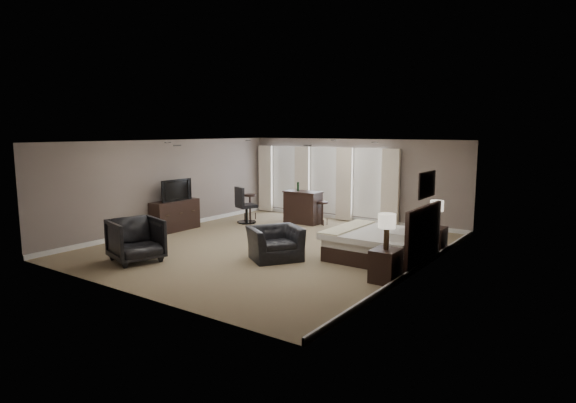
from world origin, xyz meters
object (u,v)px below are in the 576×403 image
Objects in this scene: bar_counter at (303,207)px; lamp_near at (387,232)px; bar_stool_right at (322,213)px; dresser at (175,216)px; bed at (376,230)px; nightstand_far at (435,239)px; tv at (174,198)px; lamp_far at (437,214)px; bar_stool_left at (250,207)px; armchair_near at (275,238)px; armchair_far at (136,238)px; nightstand_near at (386,266)px; desk_chair at (246,205)px.

lamp_near is at bearing -41.46° from bar_counter.
bar_counter is 0.68m from bar_stool_right.
lamp_near is 7.00m from dresser.
dresser is at bearing -175.17° from bed.
tv is at bearing -164.19° from nightstand_far.
bar_stool_left is at bearing 174.21° from lamp_far.
dresser is 4.31m from armchair_near.
armchair_far is 1.46× the size of bar_stool_right.
armchair_far is 0.91× the size of bar_counter.
nightstand_near is 2.90m from nightstand_far.
lamp_far is at bearing -16.94° from bar_stool_right.
lamp_far is 6.33m from bar_stool_left.
lamp_far is (0.00, 2.90, -0.07)m from lamp_near.
desk_chair is at bearing 82.83° from armchair_near.
tv is at bearing 0.00° from dresser.
armchair_far is (1.83, -2.75, -0.42)m from tv.
tv is (-6.92, 0.94, -0.03)m from lamp_near.
desk_chair is at bearing 179.22° from nightstand_far.
bar_stool_right is 2.37m from desk_chair.
nightstand_near is 0.93× the size of lamp_near.
nightstand_far is 3.89m from armchair_near.
desk_chair is at bearing -25.33° from tv.
nightstand_far is at bearing 15.81° from dresser.
tv is 3.33m from armchair_far.
tv is at bearing 113.07° from armchair_near.
lamp_far is 0.60× the size of tv.
tv is 4.33m from armchair_near.
tv reaches higher than nightstand_far.
nightstand_far is at bearing 90.00° from lamp_far.
bar_stool_left is (-6.27, 0.64, 0.12)m from nightstand_far.
dresser reaches higher than bar_stool_left.
bar_stool_left is at bearing 76.02° from dresser.
desk_chair reaches higher than nightstand_near.
bed reaches higher than desk_chair.
lamp_far is 7.21m from dresser.
tv is 1.30× the size of bar_stool_left.
nightstand_near is 6.04m from bar_counter.
armchair_near is at bearing 177.92° from nightstand_near.
bar_stool_right is (3.05, 3.14, -0.58)m from tv.
bed is 1.78× the size of desk_chair.
dresser reaches higher than bar_stool_right.
bar_stool_right is (-3.87, 1.18, 0.07)m from nightstand_far.
armchair_near is 4.96m from bar_stool_left.
lamp_near is at bearing -46.53° from bar_stool_right.
desk_chair is at bearing 153.41° from nightstand_near.
lamp_near is (0.00, -2.90, 0.69)m from nightstand_far.
bar_stool_right is (1.23, 5.89, -0.17)m from armchair_far.
tv reaches higher than nightstand_near.
nightstand_far is 6.31m from bar_stool_left.
desk_chair is (0.32, -0.56, 0.16)m from bar_stool_left.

